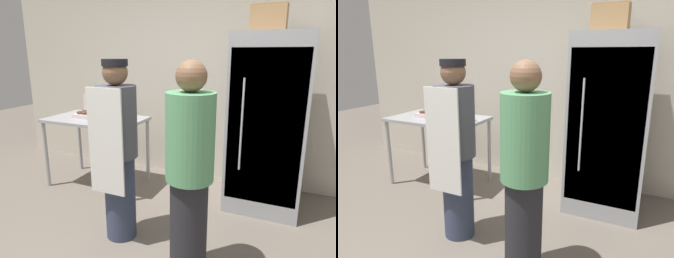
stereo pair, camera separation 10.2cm
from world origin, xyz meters
TOP-DOWN VIEW (x-y plane):
  - back_wall at (0.00, 2.20)m, footprint 6.40×0.12m
  - refrigerator at (0.71, 1.62)m, footprint 0.75×0.71m
  - prep_counter at (-1.29, 1.36)m, footprint 1.18×0.71m
  - donut_box at (-1.40, 1.35)m, footprint 0.29×0.24m
  - blender_pitcher at (-1.14, 1.49)m, footprint 0.13×0.13m
  - binder_stack at (-0.92, 1.26)m, footprint 0.29×0.25m
  - cardboard_storage_box at (0.63, 1.69)m, footprint 0.34×0.32m
  - person_baker at (-0.42, 0.50)m, footprint 0.34×0.36m
  - person_customer at (0.32, 0.28)m, footprint 0.34×0.34m

SIDE VIEW (x-z plane):
  - prep_counter at x=-1.29m, z-range 0.34..1.21m
  - person_customer at x=0.32m, z-range 0.02..1.63m
  - person_baker at x=-0.42m, z-range 0.03..1.64m
  - donut_box at x=-1.40m, z-range 0.78..1.06m
  - refrigerator at x=0.71m, z-range 0.00..1.85m
  - binder_stack at x=-0.92m, z-range 0.87..1.02m
  - blender_pitcher at x=-1.14m, z-range 0.85..1.15m
  - back_wall at x=0.00m, z-range 0.00..2.77m
  - cardboard_storage_box at x=0.63m, z-range 1.84..2.11m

